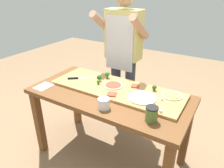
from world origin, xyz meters
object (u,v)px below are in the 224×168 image
Objects in this scene: pizza_slice_near_right at (135,86)px; cheese_crumble_c at (146,85)px; cheese_crumble_b at (161,111)px; sauce_jar at (152,114)px; broccoli_floret_front_right at (98,82)px; cook_center at (123,50)px; pizza_whole_tomato_red at (113,85)px; cheese_crumble_a at (162,99)px; broccoli_floret_back_mid at (107,74)px; chefs_knife at (78,78)px; pizza_whole_pesto_green at (172,95)px; pizza_whole_white_garlic at (142,97)px; cheese_crumble_d at (151,107)px; flour_cup at (104,104)px; prep_table at (109,104)px; broccoli_floret_front_mid at (99,78)px; pizza_slice_far_right at (112,94)px; broccoli_floret_center_right at (154,88)px; recipe_note at (44,86)px.

cheese_crumble_c is (0.08, 0.07, 0.00)m from pizza_slice_near_right.
cheese_crumble_b reaches higher than pizza_slice_near_right.
cheese_crumble_b is 0.16× the size of sauce_jar.
cook_center is at bearing 92.72° from broccoli_floret_front_right.
pizza_whole_tomato_red is 11.03× the size of cheese_crumble_a.
broccoli_floret_back_mid is 1.53× the size of broccoli_floret_front_right.
chefs_knife is at bearing 170.39° from cheese_crumble_b.
pizza_whole_white_garlic is at bearing -140.09° from pizza_whole_pesto_green.
broccoli_floret_front_right is at bearing -89.41° from broccoli_floret_back_mid.
cheese_crumble_d is at bearing -106.29° from pizza_whole_pesto_green.
cheese_crumble_b is 0.19× the size of flour_cup.
broccoli_floret_back_mid is 0.42m from cheese_crumble_c.
pizza_whole_white_garlic reaches higher than prep_table.
broccoli_floret_front_mid is at bearing -161.99° from cheese_crumble_c.
pizza_slice_far_right is at bearing -161.68° from pizza_whole_white_garlic.
flour_cup is 0.93m from cook_center.
cook_center is (-0.02, 0.39, 0.16)m from broccoli_floret_back_mid.
broccoli_floret_back_mid is 0.72× the size of flour_cup.
pizza_whole_tomato_red is (-0.02, 0.11, 0.15)m from prep_table.
broccoli_floret_center_right reaches higher than pizza_slice_near_right.
pizza_whole_white_garlic reaches higher than pizza_slice_far_right.
broccoli_floret_front_right reaches higher than pizza_whole_pesto_green.
chefs_knife is 2.55× the size of flour_cup.
recipe_note is (-0.61, -0.33, -0.03)m from pizza_whole_tomato_red.
cheese_crumble_b reaches higher than pizza_whole_tomato_red.
broccoli_floret_front_mid is 0.08m from broccoli_floret_front_right.
cheese_crumble_b is at bearing -7.61° from cheese_crumble_d.
sauce_jar is at bearing -22.76° from prep_table.
prep_table is 0.30m from broccoli_floret_front_mid.
pizza_whole_white_garlic is 0.17m from cheese_crumble_d.
cheese_crumble_a is at bearing -20.90° from pizza_slice_near_right.
pizza_whole_tomato_red is 10.56× the size of cheese_crumble_c.
cheese_crumble_b is (0.21, -0.13, 0.00)m from pizza_whole_white_garlic.
prep_table is at bearing 19.19° from recipe_note.
pizza_slice_far_right is 0.20m from flour_cup.
pizza_whole_pesto_green is at bearing 85.85° from sauce_jar.
cheese_crumble_d reaches higher than pizza_whole_white_garlic.
pizza_whole_pesto_green is at bearing 67.11° from cheese_crumble_a.
pizza_slice_far_right is 0.47× the size of recipe_note.
broccoli_floret_center_right is (0.78, 0.16, 0.03)m from chefs_knife.
prep_table is 0.25m from broccoli_floret_front_right.
pizza_slice_near_right is 0.48m from cheese_crumble_b.
recipe_note is at bearing -159.78° from pizza_whole_pesto_green.
prep_table is 0.59m from pizza_whole_pesto_green.
broccoli_floret_front_mid reaches higher than pizza_slice_far_right.
pizza_slice_near_right is 1.03× the size of broccoli_floret_back_mid.
broccoli_floret_center_right is 0.36m from cheese_crumble_b.
cook_center reaches higher than pizza_whole_tomato_red.
broccoli_floret_front_mid is 3.50× the size of cheese_crumble_c.
cook_center reaches higher than pizza_slice_near_right.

